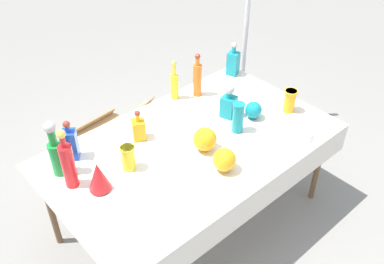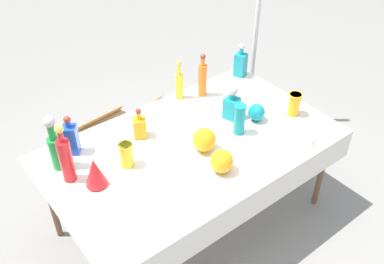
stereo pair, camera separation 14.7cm
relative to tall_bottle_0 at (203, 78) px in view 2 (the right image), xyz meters
The scene contains 21 objects.
ground_plane 1.10m from the tall_bottle_0, 135.60° to the right, with size 40.00×40.00×0.00m, color gray.
display_table 0.67m from the tall_bottle_0, 133.87° to the right, with size 1.99×1.19×0.76m.
tall_bottle_0 is the anchor object (origin of this frame).
tall_bottle_1 0.19m from the tall_bottle_0, 153.96° to the left, with size 0.06×0.06×0.33m.
tall_bottle_2 1.26m from the tall_bottle_0, behind, with size 0.09×0.09×0.39m.
tall_bottle_3 1.28m from the tall_bottle_0, 168.89° to the right, with size 0.08×0.08×0.42m.
square_decanter_0 0.70m from the tall_bottle_0, 167.73° to the right, with size 0.12×0.12×0.23m.
square_decanter_1 0.37m from the tall_bottle_0, 93.90° to the right, with size 0.12×0.12×0.27m.
square_decanter_2 1.12m from the tall_bottle_0, behind, with size 0.12×0.12×0.29m.
square_decanter_3 0.45m from the tall_bottle_0, ahead, with size 0.11×0.11×0.30m.
slender_vase_0 0.98m from the tall_bottle_0, 158.74° to the right, with size 0.10×0.10×0.17m.
slender_vase_1 0.55m from the tall_bottle_0, 101.43° to the right, with size 0.09×0.09×0.23m.
slender_vase_2 0.73m from the tall_bottle_0, 59.85° to the right, with size 0.10×0.10×0.18m.
fluted_vase_0 1.21m from the tall_bottle_0, 161.08° to the right, with size 0.14×0.14×0.20m.
round_bowl_0 0.90m from the tall_bottle_0, 121.38° to the right, with size 0.15×0.15×0.16m.
round_bowl_1 0.69m from the tall_bottle_0, 128.10° to the right, with size 0.16×0.16×0.17m.
round_bowl_2 0.52m from the tall_bottle_0, 79.71° to the right, with size 0.13×0.13×0.13m.
price_tag_left 0.99m from the tall_bottle_0, 78.96° to the right, with size 0.06×0.01×0.04m, color white.
cardboard_box_behind_left 1.15m from the tall_bottle_0, 131.41° to the left, with size 0.56×0.34×0.41m.
cardboard_box_behind_right 0.92m from the tall_bottle_0, 106.90° to the left, with size 0.54×0.47×0.41m.
canopy_pole 0.85m from the tall_bottle_0, 16.69° to the left, with size 0.18×0.18×2.33m.
Camera 2 is at (-1.40, -1.79, 2.61)m, focal length 40.00 mm.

